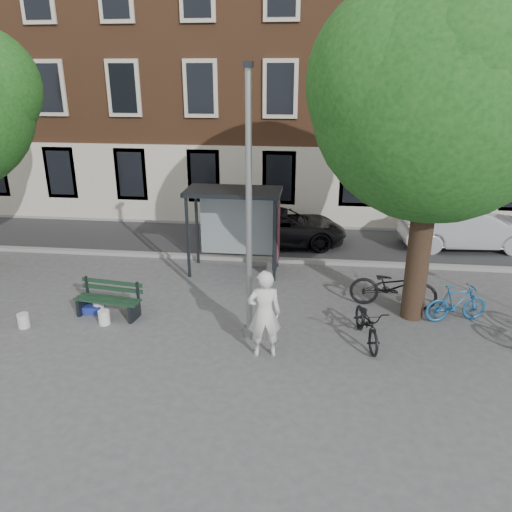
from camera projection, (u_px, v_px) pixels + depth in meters
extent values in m
plane|color=#4C4C4F|center=(250.00, 336.00, 11.88)|extent=(90.00, 90.00, 0.00)
cube|color=#28282B|center=(274.00, 242.00, 18.39)|extent=(40.00, 4.00, 0.01)
cube|color=gray|center=(269.00, 260.00, 16.51)|extent=(40.00, 0.25, 0.12)
cube|color=gray|center=(278.00, 225.00, 20.23)|extent=(40.00, 0.25, 0.12)
cube|color=brown|center=(288.00, 44.00, 21.53)|extent=(30.00, 8.00, 14.00)
cylinder|color=#9EA0A3|center=(249.00, 215.00, 10.83)|extent=(0.14, 0.14, 6.00)
cylinder|color=#9EA0A3|center=(250.00, 332.00, 11.84)|extent=(0.28, 0.28, 0.24)
cube|color=#1E2328|center=(248.00, 64.00, 9.77)|extent=(0.18, 0.35, 0.12)
cylinder|color=black|center=(418.00, 254.00, 12.24)|extent=(0.56, 0.56, 3.40)
sphere|color=#164916|center=(438.00, 97.00, 10.95)|extent=(5.60, 5.60, 5.60)
sphere|color=#164916|center=(478.00, 72.00, 11.05)|extent=(3.92, 3.92, 3.92)
sphere|color=#164916|center=(404.00, 82.00, 10.65)|extent=(4.20, 4.20, 4.20)
sphere|color=#164916|center=(462.00, 67.00, 9.88)|extent=(3.64, 3.64, 3.64)
cube|color=#1E2328|center=(188.00, 238.00, 14.86)|extent=(0.08, 0.08, 2.50)
cube|color=#1E2328|center=(275.00, 241.00, 14.57)|extent=(0.08, 0.08, 2.50)
cube|color=#1E2328|center=(197.00, 226.00, 15.98)|extent=(0.08, 0.08, 2.50)
cube|color=#1E2328|center=(278.00, 229.00, 15.69)|extent=(0.08, 0.08, 2.50)
cube|color=#1E2328|center=(233.00, 192.00, 14.82)|extent=(2.85, 1.45, 0.12)
cube|color=#8C999E|center=(237.00, 224.00, 15.79)|extent=(2.34, 0.04, 2.00)
cube|color=#1E2328|center=(276.00, 231.00, 15.09)|extent=(0.12, 1.14, 2.12)
cube|color=#D84C19|center=(279.00, 231.00, 15.08)|extent=(0.02, 0.90, 1.62)
imported|color=silver|center=(264.00, 314.00, 10.76)|extent=(0.81, 0.62, 2.01)
cube|color=#1E2328|center=(83.00, 305.00, 12.95)|extent=(0.15, 0.54, 0.44)
cube|color=#1E2328|center=(135.00, 311.00, 12.60)|extent=(0.15, 0.54, 0.44)
cube|color=#173320|center=(104.00, 303.00, 12.53)|extent=(1.70, 0.35, 0.04)
cube|color=#173320|center=(108.00, 300.00, 12.69)|extent=(1.70, 0.35, 0.04)
cube|color=#173320|center=(111.00, 297.00, 12.85)|extent=(1.70, 0.35, 0.04)
cube|color=#173320|center=(112.00, 289.00, 12.87)|extent=(1.69, 0.28, 0.10)
cube|color=#173320|center=(112.00, 282.00, 12.81)|extent=(1.69, 0.28, 0.10)
imported|color=black|center=(393.00, 286.00, 13.15)|extent=(2.34, 1.06, 1.19)
imported|color=#1A5692|center=(457.00, 303.00, 12.44)|extent=(1.68, 0.86, 0.97)
imported|color=black|center=(367.00, 323.00, 11.47)|extent=(0.95, 1.90, 0.95)
imported|color=black|center=(281.00, 227.00, 17.98)|extent=(4.84, 2.61, 1.29)
imported|color=#B6B9BF|center=(468.00, 227.00, 17.50)|extent=(4.76, 1.98, 1.53)
cube|color=navy|center=(92.00, 308.00, 13.03)|extent=(0.56, 0.42, 0.20)
cylinder|color=silver|center=(98.00, 305.00, 13.01)|extent=(0.35, 0.35, 0.36)
cylinder|color=silver|center=(104.00, 317.00, 12.38)|extent=(0.36, 0.36, 0.36)
cylinder|color=silver|center=(23.00, 321.00, 12.23)|extent=(0.36, 0.36, 0.36)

